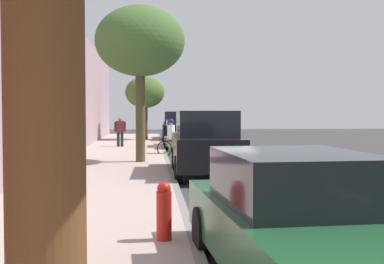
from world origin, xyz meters
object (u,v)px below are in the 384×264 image
object	(u,v)px
bicycle_at_curb	(176,148)
cyclist_with_backpack	(170,133)
parked_sedan_green_far	(294,220)
street_tree_near_cyclist	(145,93)
pedestrian_on_phone	(120,130)
street_tree_mid_block	(140,42)
fire_hydrant	(164,211)
parked_suv_black_mid	(205,142)
parked_sedan_tan_second	(181,134)
parked_pickup_dark_blue_nearest	(178,127)

from	to	relation	value
bicycle_at_curb	cyclist_with_backpack	bearing A→B (deg)	-63.94
parked_sedan_green_far	street_tree_near_cyclist	size ratio (longest dim) A/B	1.10
parked_sedan_green_far	pedestrian_on_phone	size ratio (longest dim) A/B	2.89
bicycle_at_curb	pedestrian_on_phone	world-z (taller)	pedestrian_on_phone
bicycle_at_curb	street_tree_mid_block	distance (m)	5.37
parked_sedan_green_far	bicycle_at_curb	bearing A→B (deg)	-88.08
fire_hydrant	cyclist_with_backpack	bearing A→B (deg)	-92.58
parked_sedan_green_far	street_tree_mid_block	world-z (taller)	street_tree_mid_block
parked_suv_black_mid	pedestrian_on_phone	world-z (taller)	parked_suv_black_mid
parked_sedan_green_far	pedestrian_on_phone	xyz separation A→B (m)	(3.21, -20.75, 0.25)
bicycle_at_curb	cyclist_with_backpack	xyz separation A→B (m)	(0.22, -0.46, 0.63)
parked_suv_black_mid	bicycle_at_curb	bearing A→B (deg)	-84.86
parked_sedan_tan_second	street_tree_mid_block	bearing A→B (deg)	75.88
pedestrian_on_phone	fire_hydrant	distance (m)	19.21
parked_sedan_tan_second	parked_sedan_green_far	xyz separation A→B (m)	(-0.00, 20.79, 0.00)
parked_pickup_dark_blue_nearest	parked_sedan_tan_second	world-z (taller)	parked_pickup_dark_blue_nearest
fire_hydrant	parked_pickup_dark_blue_nearest	bearing A→B (deg)	-93.56
street_tree_near_cyclist	street_tree_mid_block	xyz separation A→B (m)	(0.00, 14.47, 1.32)
parked_sedan_tan_second	parked_suv_black_mid	size ratio (longest dim) A/B	0.93
parked_pickup_dark_blue_nearest	fire_hydrant	distance (m)	26.24
parked_pickup_dark_blue_nearest	cyclist_with_backpack	bearing A→B (deg)	85.17
pedestrian_on_phone	street_tree_mid_block	bearing A→B (deg)	98.78
parked_pickup_dark_blue_nearest	parked_sedan_tan_second	bearing A→B (deg)	88.36
bicycle_at_curb	parked_sedan_tan_second	bearing A→B (deg)	-96.36
parked_pickup_dark_blue_nearest	bicycle_at_curb	bearing A→B (deg)	86.45
parked_pickup_dark_blue_nearest	fire_hydrant	bearing A→B (deg)	86.44
parked_suv_black_mid	fire_hydrant	xyz separation A→B (m)	(1.47, 7.99, -0.47)
parked_sedan_green_far	bicycle_at_curb	distance (m)	16.03
pedestrian_on_phone	bicycle_at_curb	bearing A→B (deg)	119.42
cyclist_with_backpack	parked_sedan_green_far	bearing A→B (deg)	92.65
pedestrian_on_phone	street_tree_near_cyclist	bearing A→B (deg)	-100.44
pedestrian_on_phone	fire_hydrant	size ratio (longest dim) A/B	1.86
parked_sedan_green_far	street_tree_mid_block	size ratio (longest dim) A/B	0.80
parked_pickup_dark_blue_nearest	parked_sedan_green_far	size ratio (longest dim) A/B	1.19
parked_suv_black_mid	street_tree_mid_block	bearing A→B (deg)	-58.06
cyclist_with_backpack	fire_hydrant	xyz separation A→B (m)	(0.67, 14.84, -0.44)
parked_suv_black_mid	cyclist_with_backpack	bearing A→B (deg)	-83.34
parked_pickup_dark_blue_nearest	parked_suv_black_mid	size ratio (longest dim) A/B	1.14
fire_hydrant	parked_sedan_green_far	bearing A→B (deg)	131.33
parked_suv_black_mid	parked_sedan_green_far	bearing A→B (deg)	89.77
street_tree_mid_block	pedestrian_on_phone	bearing A→B (deg)	-81.22
bicycle_at_curb	parked_pickup_dark_blue_nearest	bearing A→B (deg)	-93.55
parked_pickup_dark_blue_nearest	pedestrian_on_phone	xyz separation A→B (m)	(3.41, 7.07, 0.10)
parked_suv_black_mid	bicycle_at_curb	xyz separation A→B (m)	(0.57, -6.39, -0.66)
parked_suv_black_mid	parked_sedan_green_far	xyz separation A→B (m)	(0.04, 9.62, -0.27)
parked_pickup_dark_blue_nearest	parked_sedan_tan_second	size ratio (longest dim) A/B	1.22
parked_suv_black_mid	street_tree_near_cyclist	xyz separation A→B (m)	(2.03, -17.73, 2.13)
parked_sedan_green_far	street_tree_near_cyclist	distance (m)	27.53
parked_sedan_green_far	pedestrian_on_phone	distance (m)	21.00
bicycle_at_curb	street_tree_near_cyclist	xyz separation A→B (m)	(1.46, -11.34, 2.79)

